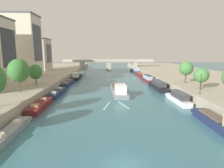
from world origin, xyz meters
TOP-DOWN VIEW (x-y plane):
  - ground_plane at (0.00, 0.00)m, footprint 400.00×400.00m
  - quay_left at (-34.98, 55.00)m, footprint 36.00×170.00m
  - quay_right at (34.98, 55.00)m, footprint 36.00×170.00m
  - barge_midriver at (1.64, 35.39)m, footprint 4.47×22.15m
  - wake_behind_barge at (0.13, 21.76)m, footprint 5.60×6.00m
  - moored_boat_left_gap_after at (-15.27, 7.87)m, footprint 2.12×10.77m
  - moored_boat_left_upstream at (-15.34, 20.13)m, footprint 2.41×11.30m
  - moored_boat_left_lone at (-14.99, 32.29)m, footprint 2.53×11.98m
  - moored_boat_left_far at (-15.30, 47.84)m, footprint 2.24×12.99m
  - moored_boat_left_end at (-14.64, 64.07)m, footprint 3.13×15.90m
  - moored_boat_left_midway at (-15.27, 80.59)m, footprint 3.06×12.97m
  - moored_boat_right_upstream at (15.11, 9.21)m, footprint 2.43×12.02m
  - moored_boat_right_gap_after at (14.79, 23.68)m, footprint 2.37×10.94m
  - moored_boat_right_downstream at (14.48, 39.10)m, footprint 2.98×13.36m
  - moored_boat_right_near at (14.84, 55.46)m, footprint 2.71×14.32m
  - moored_boat_right_far at (15.05, 73.31)m, footprint 2.91×14.51m
  - moored_boat_right_midway at (15.28, 88.61)m, footprint 3.92×16.26m
  - tree_left_past_mid at (-21.20, 24.39)m, footprint 4.58×4.58m
  - tree_left_midway at (-21.16, 33.89)m, footprint 3.46×3.46m
  - tree_right_by_lamp at (21.38, 26.76)m, footprint 3.58×3.58m
  - tree_right_distant at (21.61, 35.89)m, footprint 3.96×3.96m
  - lamppost_right_bank at (18.55, 21.45)m, footprint 0.28×0.28m
  - building_left_far_end at (-35.83, 55.61)m, footprint 16.44×10.71m
  - building_left_tall at (-35.83, 77.54)m, footprint 11.17×10.63m
  - bridge_far at (0.00, 101.85)m, footprint 57.95×4.40m

SIDE VIEW (x-z plane):
  - ground_plane at x=0.00m, z-range 0.00..0.00m
  - wake_behind_barge at x=0.13m, z-range 0.00..0.03m
  - moored_boat_right_far at x=15.05m, z-range -0.52..1.59m
  - moored_boat_left_gap_after at x=-15.27m, z-range -0.51..1.59m
  - moored_boat_left_midway at x=-15.27m, z-range -0.52..1.75m
  - moored_boat_left_lone at x=-14.99m, z-range -0.52..1.79m
  - moored_boat_left_far at x=-15.30m, z-range -0.52..1.84m
  - moored_boat_left_upstream at x=-15.34m, z-range -0.52..1.87m
  - barge_midriver at x=1.64m, z-range -0.69..2.54m
  - moored_boat_right_midway at x=15.28m, z-range -0.60..2.49m
  - moored_boat_left_end at x=-14.64m, z-range -0.66..2.57m
  - moored_boat_right_upstream at x=15.11m, z-range -0.67..2.69m
  - moored_boat_right_near at x=14.84m, z-range -0.21..2.34m
  - moored_boat_right_gap_after at x=14.79m, z-range -0.22..2.37m
  - moored_boat_right_downstream at x=14.48m, z-range -0.22..2.52m
  - quay_left at x=-34.98m, z-range 0.00..2.52m
  - quay_right at x=34.98m, z-range 0.00..2.52m
  - bridge_far at x=0.00m, z-range 0.92..7.95m
  - lamppost_right_bank at x=18.55m, z-range 2.75..7.59m
  - tree_right_by_lamp at x=21.38m, z-range 3.30..8.50m
  - tree_left_midway at x=-21.16m, z-range 3.30..8.95m
  - tree_right_distant at x=21.61m, z-range 3.65..9.96m
  - tree_left_past_mid at x=-21.20m, z-range 3.67..11.15m
  - building_left_tall at x=-35.83m, z-range 2.54..18.30m
  - building_left_far_end at x=-35.83m, z-range 2.54..25.48m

